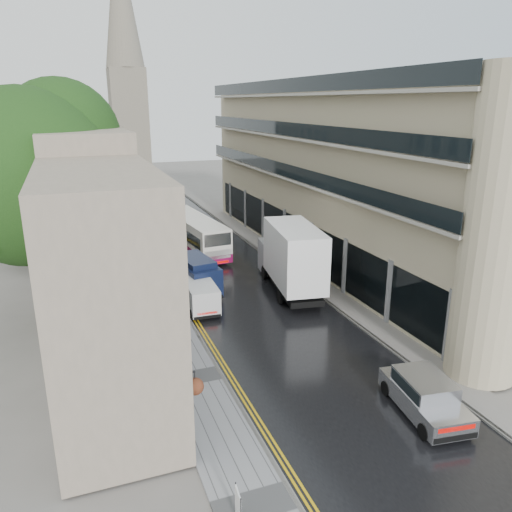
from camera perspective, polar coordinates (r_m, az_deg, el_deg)
road at (r=40.46m, az=-4.67°, el=-0.86°), size 9.00×85.00×0.02m
left_sidewalk at (r=39.35m, az=-12.89°, el=-1.70°), size 2.70×85.00×0.12m
right_sidewalk at (r=42.15m, az=2.40°, el=0.01°), size 1.80×85.00×0.12m
old_shop_row at (r=40.09m, az=-19.10°, el=6.91°), size 4.50×56.00×12.00m
modern_block at (r=41.49m, az=9.67°, el=9.33°), size 8.00×40.00×14.00m
church_spire at (r=92.49m, az=-14.78°, el=21.33°), size 6.40×6.40×40.00m
tree_near at (r=30.14m, az=-24.31°, el=5.03°), size 10.56×10.56×13.89m
tree_far at (r=43.05m, az=-22.96°, el=7.46°), size 9.24×9.24×12.46m
cream_bus at (r=40.69m, az=-7.14°, el=1.38°), size 3.61×11.14×2.99m
white_lorry at (r=31.71m, az=2.82°, el=-1.42°), size 4.10×9.37×4.76m
silver_hatchback at (r=21.12m, az=18.83°, el=-17.34°), size 2.54×4.70×1.68m
white_van at (r=30.12m, az=-7.35°, el=-5.56°), size 1.90×4.12×1.83m
navy_van at (r=32.54m, az=-7.42°, el=-3.09°), size 2.75×5.31×2.58m
pedestrian at (r=36.85m, az=-12.46°, el=-1.29°), size 0.79×0.62×1.93m
lamp_post_near at (r=29.21m, az=-10.03°, el=-0.14°), size 0.87×0.46×7.64m
lamp_post_far at (r=44.29m, az=-14.05°, el=5.17°), size 0.80×0.48×7.09m
estate_sign at (r=17.05m, az=-2.04°, el=-26.75°), size 0.14×0.69×1.14m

